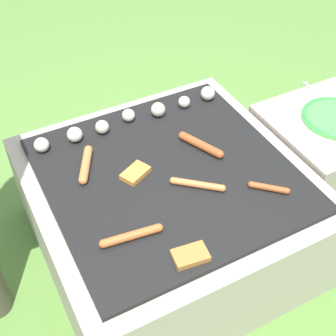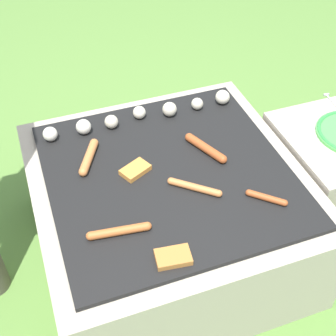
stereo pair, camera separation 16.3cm
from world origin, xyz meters
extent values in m
plane|color=#567F38|center=(0.00, 0.00, 0.00)|extent=(14.00, 14.00, 0.00)
cube|color=#A89E8C|center=(0.00, 0.00, 0.20)|extent=(0.95, 0.95, 0.41)
cube|color=black|center=(0.00, 0.00, 0.42)|extent=(0.83, 0.83, 0.02)
cube|color=#A89E8C|center=(0.74, -0.04, 0.21)|extent=(0.51, 0.47, 0.42)
cylinder|color=#C6753D|center=(0.05, -0.11, 0.44)|extent=(0.15, 0.13, 0.02)
sphere|color=#C6753D|center=(0.12, -0.17, 0.44)|extent=(0.02, 0.02, 0.02)
sphere|color=#C6753D|center=(-0.01, -0.06, 0.44)|extent=(0.02, 0.02, 0.02)
cylinder|color=#A34C23|center=(0.26, -0.24, 0.44)|extent=(0.10, 0.10, 0.02)
sphere|color=#A34C23|center=(0.22, -0.19, 0.44)|extent=(0.02, 0.02, 0.02)
sphere|color=#A34C23|center=(0.30, -0.28, 0.44)|extent=(0.02, 0.02, 0.02)
cylinder|color=#A34C23|center=(0.17, 0.06, 0.44)|extent=(0.10, 0.17, 0.03)
sphere|color=#A34C23|center=(0.20, -0.02, 0.44)|extent=(0.03, 0.03, 0.03)
sphere|color=#A34C23|center=(0.13, 0.14, 0.44)|extent=(0.03, 0.03, 0.03)
cylinder|color=#C6753D|center=(-0.25, 0.16, 0.44)|extent=(0.10, 0.15, 0.03)
sphere|color=#C6753D|center=(-0.28, 0.09, 0.44)|extent=(0.03, 0.03, 0.03)
sphere|color=#C6753D|center=(-0.21, 0.23, 0.44)|extent=(0.03, 0.03, 0.03)
cylinder|color=#B7602D|center=(-0.23, -0.21, 0.44)|extent=(0.18, 0.05, 0.03)
sphere|color=#B7602D|center=(-0.15, -0.22, 0.44)|extent=(0.03, 0.03, 0.03)
sphere|color=#B7602D|center=(-0.32, -0.20, 0.44)|extent=(0.03, 0.03, 0.03)
cube|color=#B27033|center=(-0.11, -0.35, 0.43)|extent=(0.11, 0.08, 0.02)
cube|color=#D18438|center=(-0.11, 0.04, 0.43)|extent=(0.12, 0.10, 0.02)
sphere|color=silver|center=(-0.36, 0.32, 0.45)|extent=(0.06, 0.06, 0.06)
sphere|color=silver|center=(-0.23, 0.32, 0.45)|extent=(0.06, 0.06, 0.06)
sphere|color=beige|center=(-0.12, 0.31, 0.45)|extent=(0.05, 0.05, 0.05)
sphere|color=beige|center=(0.00, 0.34, 0.45)|extent=(0.05, 0.05, 0.05)
sphere|color=beige|center=(0.12, 0.31, 0.45)|extent=(0.06, 0.06, 0.06)
sphere|color=beige|center=(0.24, 0.31, 0.45)|extent=(0.05, 0.05, 0.05)
sphere|color=beige|center=(0.35, 0.31, 0.45)|extent=(0.06, 0.06, 0.06)
cylinder|color=silver|center=(0.78, 0.13, 0.43)|extent=(0.02, 0.18, 0.01)
cube|color=silver|center=(0.79, 0.21, 0.43)|extent=(0.02, 0.01, 0.01)
camera|label=1|loc=(-0.55, -1.05, 1.56)|focal=50.00mm
camera|label=2|loc=(-0.40, -1.11, 1.56)|focal=50.00mm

